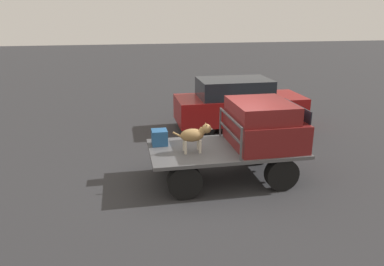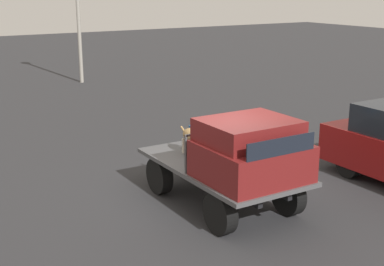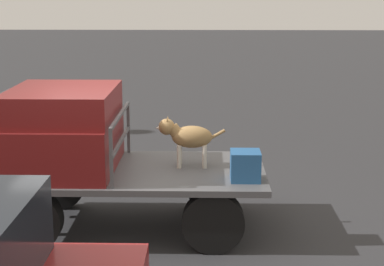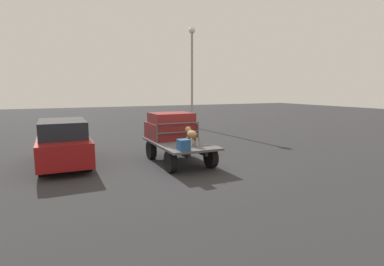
# 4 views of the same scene
# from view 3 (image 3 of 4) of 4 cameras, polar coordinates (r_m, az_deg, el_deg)

# --- Properties ---
(ground_plane) EXTENTS (80.00, 80.00, 0.00)m
(ground_plane) POSITION_cam_3_polar(r_m,az_deg,el_deg) (8.80, -5.53, -8.34)
(ground_plane) COLOR #2D2D30
(flatbed_truck) EXTENTS (3.59, 1.88, 0.82)m
(flatbed_truck) POSITION_cam_3_polar(r_m,az_deg,el_deg) (8.60, -5.62, -4.69)
(flatbed_truck) COLOR black
(flatbed_truck) RESTS_ON ground
(truck_cab) EXTENTS (1.58, 1.76, 1.07)m
(truck_cab) POSITION_cam_3_polar(r_m,az_deg,el_deg) (8.57, -11.86, 0.17)
(truck_cab) COLOR maroon
(truck_cab) RESTS_ON flatbed_truck
(truck_headboard) EXTENTS (0.04, 1.76, 0.74)m
(truck_headboard) POSITION_cam_3_polar(r_m,az_deg,el_deg) (8.42, -6.38, 0.06)
(truck_headboard) COLOR #4C4C4F
(truck_headboard) RESTS_ON flatbed_truck
(dog) EXTENTS (0.93, 0.30, 0.68)m
(dog) POSITION_cam_3_polar(r_m,az_deg,el_deg) (8.52, -0.51, -0.26)
(dog) COLOR beige
(dog) RESTS_ON flatbed_truck
(cargo_crate) EXTENTS (0.37, 0.37, 0.37)m
(cargo_crate) POSITION_cam_3_polar(r_m,az_deg,el_deg) (7.99, 4.77, -2.92)
(cargo_crate) COLOR #235184
(cargo_crate) RESTS_ON flatbed_truck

